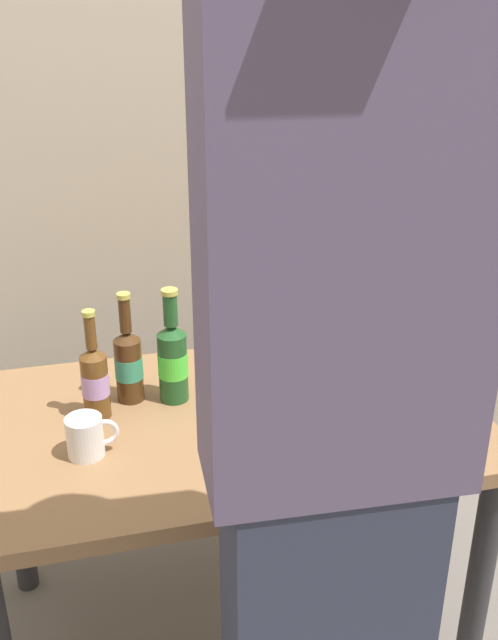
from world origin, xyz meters
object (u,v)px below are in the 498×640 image
beer_bottle_amber (129,362)px  coffee_mug (86,436)px  person_figure (332,479)px  laptop (316,377)px  beer_bottle_brown (95,380)px  beer_bottle_dark (173,359)px

beer_bottle_amber → coffee_mug: 0.26m
person_figure → laptop: bearing=72.4°
beer_bottle_brown → person_figure: person_figure is taller
beer_bottle_dark → beer_bottle_brown: bearing=-169.4°
beer_bottle_amber → coffee_mug: size_ratio=2.48×
beer_bottle_brown → coffee_mug: beer_bottle_brown is taller
laptop → beer_bottle_amber: size_ratio=1.33×
laptop → beer_bottle_amber: (-0.47, 0.08, 0.06)m
laptop → coffee_mug: laptop is taller
laptop → beer_bottle_amber: beer_bottle_amber is taller
beer_bottle_brown → coffee_mug: size_ratio=2.40×
beer_bottle_amber → beer_bottle_dark: size_ratio=0.97×
beer_bottle_amber → beer_bottle_dark: beer_bottle_dark is taller
beer_bottle_amber → beer_bottle_dark: bearing=-13.5°
beer_bottle_amber → beer_bottle_dark: 0.11m
person_figure → coffee_mug: (-0.37, 0.55, -0.21)m
laptop → person_figure: size_ratio=0.20×
beer_bottle_dark → person_figure: size_ratio=0.16×
beer_bottle_amber → person_figure: person_figure is taller
beer_bottle_brown → beer_bottle_dark: (0.19, 0.04, 0.01)m
person_figure → beer_bottle_amber: bearing=107.9°
coffee_mug → beer_bottle_brown: bearing=78.5°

